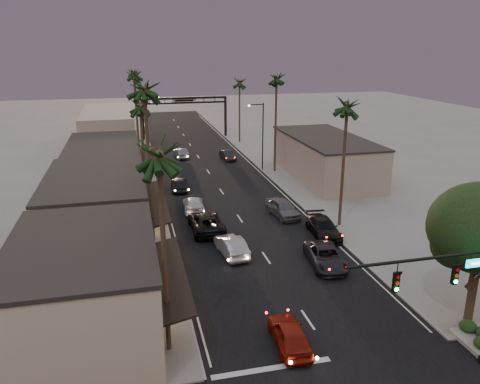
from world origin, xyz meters
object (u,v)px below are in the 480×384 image
palm_la (158,148)px  curbside_black (323,227)px  palm_far (133,71)px  oncoming_silver (231,246)px  curbside_near (326,257)px  palm_rb (277,76)px  streetlight_right (261,131)px  palm_lb (144,85)px  palm_ld (134,73)px  oncoming_pickup (206,222)px  palm_rc (240,80)px  arch (184,107)px  streetlight_left (148,120)px  palm_lc (140,103)px  oncoming_red (290,334)px  traffic_signal (466,282)px  palm_ra (348,102)px

palm_la → curbside_black: palm_la is taller
palm_far → oncoming_silver: (5.75, -57.77, -10.67)m
curbside_near → palm_rb: bearing=87.7°
streetlight_right → oncoming_silver: size_ratio=1.93×
palm_lb → palm_ld: (0.00, 33.00, -0.97)m
palm_rb → curbside_black: palm_rb is taller
oncoming_pickup → palm_rc: bearing=-107.8°
arch → oncoming_pickup: 44.67m
palm_ld → oncoming_silver: size_ratio=3.04×
streetlight_left → curbside_near: 42.99m
curbside_black → palm_lc: bearing=141.6°
arch → palm_lb: 49.39m
streetlight_left → palm_far: palm_far is taller
palm_lb → palm_rb: (17.20, 22.00, -0.97)m
palm_lb → oncoming_silver: (6.05, -1.77, -12.62)m
curbside_black → palm_lb: bearing=-174.6°
arch → curbside_black: bearing=-82.6°
palm_ld → streetlight_left: bearing=60.8°
oncoming_pickup → oncoming_silver: oncoming_pickup is taller
oncoming_red → curbside_black: bearing=-116.4°
streetlight_left → traffic_signal: bearing=-76.9°
arch → oncoming_red: (-1.98, -62.17, -4.79)m
palm_lb → oncoming_red: bearing=-65.0°
palm_la → curbside_near: palm_la is taller
palm_rc → oncoming_silver: 46.19m
oncoming_silver → streetlight_left: bearing=-89.9°
streetlight_left → palm_lb: (-1.68, -36.00, 8.06)m
palm_lc → palm_far: palm_far is taller
palm_rb → oncoming_silver: palm_rb is taller
traffic_signal → palm_lb: 24.44m
streetlight_left → palm_ld: size_ratio=0.63×
palm_la → palm_ra: bearing=41.1°
arch → streetlight_right: 25.94m
palm_ra → curbside_black: (-2.40, -1.82, -10.67)m
palm_lb → palm_ra: 17.42m
arch → streetlight_left: 13.85m
palm_far → streetlight_left: bearing=-86.1°
palm_ra → palm_rc: 40.01m
curbside_near → streetlight_right: bearing=91.4°
oncoming_pickup → oncoming_silver: bearing=101.6°
oncoming_red → curbside_black: size_ratio=0.82×
oncoming_red → curbside_black: curbside_black is taller
palm_la → oncoming_pickup: size_ratio=2.19×
palm_la → palm_far: size_ratio=1.00×
palm_far → curbside_near: 63.45m
palm_lb → palm_rb: palm_lb is taller
arch → palm_ld: bearing=-119.8°
streetlight_left → curbside_near: bearing=-75.2°
palm_la → curbside_black: 22.51m
traffic_signal → palm_ld: bearing=105.7°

